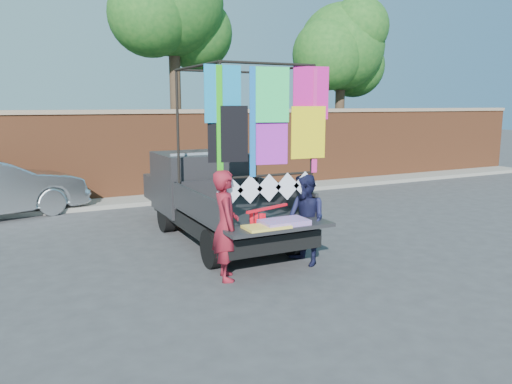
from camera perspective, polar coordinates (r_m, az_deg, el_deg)
name	(u,v)px	position (r m, az deg, el deg)	size (l,w,h in m)	color
ground	(265,260)	(9.07, 1.06, -7.73)	(90.00, 90.00, 0.00)	#38383A
brick_wall	(157,153)	(15.26, -11.24, 4.41)	(30.00, 0.45, 2.61)	brown
curb	(165,198)	(14.77, -10.35, -0.70)	(30.00, 1.20, 0.12)	gray
tree_mid	(175,9)	(16.81, -9.30, 19.94)	(4.20, 3.30, 7.73)	#38281C
tree_right	(343,50)	(19.64, 9.93, 15.68)	(4.20, 3.30, 6.62)	#38281C
pickup_truck	(210,194)	(10.70, -5.30, -0.29)	(2.16, 5.43, 3.42)	black
woman	(226,225)	(7.89, -3.48, -3.83)	(0.64, 0.42, 1.76)	maroon
man	(306,220)	(8.67, 5.69, -3.18)	(0.77, 0.60, 1.59)	#161838
streamer_bundle	(262,220)	(8.18, 0.72, -3.25)	(0.90, 0.35, 0.65)	red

